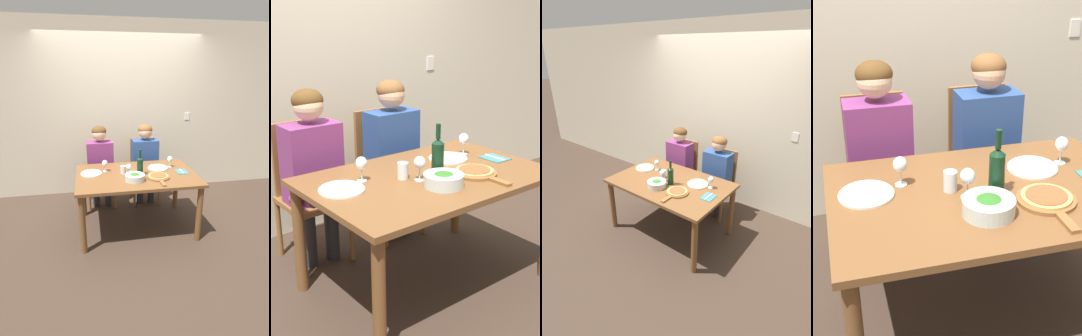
# 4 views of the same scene
# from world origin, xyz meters

# --- Properties ---
(ground_plane) EXTENTS (40.00, 40.00, 0.00)m
(ground_plane) POSITION_xyz_m (0.00, 0.00, 0.00)
(ground_plane) COLOR #3D2D23
(back_wall) EXTENTS (10.00, 0.06, 2.70)m
(back_wall) POSITION_xyz_m (0.00, 1.27, 1.35)
(back_wall) COLOR beige
(back_wall) RESTS_ON ground
(dining_table) EXTENTS (1.47, 0.98, 0.75)m
(dining_table) POSITION_xyz_m (0.00, 0.00, 0.65)
(dining_table) COLOR brown
(dining_table) RESTS_ON ground
(chair_left) EXTENTS (0.42, 0.42, 0.98)m
(chair_left) POSITION_xyz_m (-0.41, 0.83, 0.52)
(chair_left) COLOR brown
(chair_left) RESTS_ON ground
(chair_right) EXTENTS (0.42, 0.42, 0.98)m
(chair_right) POSITION_xyz_m (0.27, 0.83, 0.52)
(chair_right) COLOR brown
(chair_right) RESTS_ON ground
(person_woman) EXTENTS (0.47, 0.51, 1.23)m
(person_woman) POSITION_xyz_m (-0.41, 0.71, 0.74)
(person_woman) COLOR #28282D
(person_woman) RESTS_ON ground
(person_man) EXTENTS (0.47, 0.51, 1.23)m
(person_man) POSITION_xyz_m (0.27, 0.71, 0.74)
(person_man) COLOR #28282D
(person_man) RESTS_ON ground
(wine_bottle) EXTENTS (0.08, 0.08, 0.32)m
(wine_bottle) POSITION_xyz_m (0.04, -0.04, 0.87)
(wine_bottle) COLOR black
(wine_bottle) RESTS_ON dining_table
(broccoli_bowl) EXTENTS (0.23, 0.23, 0.08)m
(broccoli_bowl) POSITION_xyz_m (-0.05, -0.20, 0.79)
(broccoli_bowl) COLOR silver
(broccoli_bowl) RESTS_ON dining_table
(dinner_plate_left) EXTENTS (0.26, 0.26, 0.02)m
(dinner_plate_left) POSITION_xyz_m (-0.55, 0.10, 0.76)
(dinner_plate_left) COLOR silver
(dinner_plate_left) RESTS_ON dining_table
(dinner_plate_right) EXTENTS (0.26, 0.26, 0.02)m
(dinner_plate_right) POSITION_xyz_m (0.32, 0.16, 0.76)
(dinner_plate_right) COLOR silver
(dinner_plate_right) RESTS_ON dining_table
(pizza_on_board) EXTENTS (0.27, 0.41, 0.04)m
(pizza_on_board) POSITION_xyz_m (0.24, -0.17, 0.76)
(pizza_on_board) COLOR brown
(pizza_on_board) RESTS_ON dining_table
(wine_glass_left) EXTENTS (0.07, 0.07, 0.15)m
(wine_glass_left) POSITION_xyz_m (-0.37, 0.16, 0.85)
(wine_glass_left) COLOR silver
(wine_glass_left) RESTS_ON dining_table
(wine_glass_right) EXTENTS (0.07, 0.07, 0.15)m
(wine_glass_right) POSITION_xyz_m (0.49, 0.18, 0.85)
(wine_glass_right) COLOR silver
(wine_glass_right) RESTS_ON dining_table
(wine_glass_centre) EXTENTS (0.07, 0.07, 0.15)m
(wine_glass_centre) POSITION_xyz_m (-0.10, -0.04, 0.85)
(wine_glass_centre) COLOR silver
(wine_glass_centre) RESTS_ON dining_table
(water_tumbler) EXTENTS (0.07, 0.07, 0.10)m
(water_tumbler) POSITION_xyz_m (-0.16, 0.05, 0.80)
(water_tumbler) COLOR silver
(water_tumbler) RESTS_ON dining_table
(fork_on_napkin) EXTENTS (0.14, 0.18, 0.01)m
(fork_on_napkin) POSITION_xyz_m (0.58, -0.02, 0.75)
(fork_on_napkin) COLOR #387075
(fork_on_napkin) RESTS_ON dining_table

